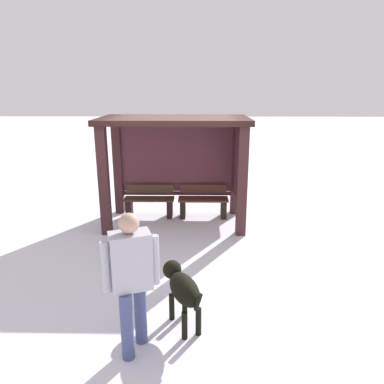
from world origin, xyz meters
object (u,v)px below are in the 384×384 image
(bus_shelter, at_px, (179,147))
(bench_left_inside, at_px, (150,203))
(bench_center_inside, at_px, (203,203))
(dog, at_px, (182,288))
(person_walking, at_px, (132,274))

(bus_shelter, xyz_separation_m, bench_left_inside, (-0.71, 0.20, -1.33))
(bench_center_inside, height_order, dog, bench_center_inside)
(bench_left_inside, bearing_deg, dog, -76.81)
(bench_left_inside, xyz_separation_m, bench_center_inside, (1.24, -0.00, 0.01))
(bus_shelter, bearing_deg, person_walking, -94.26)
(bench_left_inside, bearing_deg, bus_shelter, -15.61)
(bench_center_inside, relative_size, person_walking, 0.69)
(bus_shelter, relative_size, person_walking, 1.85)
(bench_left_inside, height_order, person_walking, person_walking)
(bus_shelter, distance_m, dog, 3.91)
(bench_left_inside, distance_m, dog, 4.04)
(bus_shelter, height_order, bench_center_inside, bus_shelter)
(person_walking, distance_m, dog, 0.84)
(bus_shelter, relative_size, dog, 3.32)
(bench_left_inside, bearing_deg, person_walking, -84.83)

